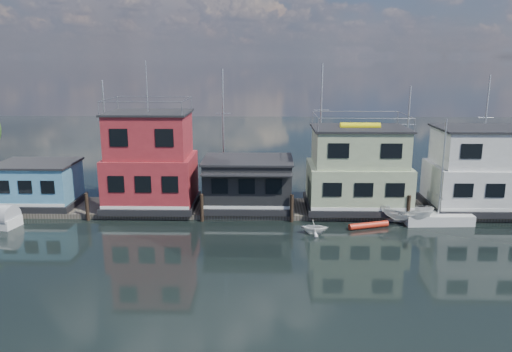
{
  "coord_description": "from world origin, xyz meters",
  "views": [
    {
      "loc": [
        1.03,
        -27.85,
        12.53
      ],
      "look_at": [
        0.17,
        12.0,
        3.0
      ],
      "focal_mm": 35.0,
      "sensor_mm": 36.0,
      "label": 1
    }
  ],
  "objects_px": {
    "red_kayak": "(369,225)",
    "dinghy_white": "(314,227)",
    "houseboat_green": "(358,170)",
    "houseboat_blue": "(38,184)",
    "houseboat_white": "(481,171)",
    "day_sailer": "(438,218)",
    "houseboat_red": "(151,162)",
    "motorboat": "(405,214)",
    "houseboat_dark": "(248,183)"
  },
  "relations": [
    {
      "from": "red_kayak",
      "to": "houseboat_red",
      "type": "bearing_deg",
      "value": 148.72
    },
    {
      "from": "houseboat_green",
      "to": "red_kayak",
      "type": "distance_m",
      "value": 5.31
    },
    {
      "from": "day_sailer",
      "to": "dinghy_white",
      "type": "bearing_deg",
      "value": -168.56
    },
    {
      "from": "houseboat_blue",
      "to": "red_kayak",
      "type": "distance_m",
      "value": 27.11
    },
    {
      "from": "houseboat_blue",
      "to": "houseboat_dark",
      "type": "bearing_deg",
      "value": -0.06
    },
    {
      "from": "houseboat_red",
      "to": "day_sailer",
      "type": "height_order",
      "value": "houseboat_red"
    },
    {
      "from": "houseboat_red",
      "to": "red_kayak",
      "type": "distance_m",
      "value": 18.13
    },
    {
      "from": "motorboat",
      "to": "houseboat_dark",
      "type": "bearing_deg",
      "value": 99.68
    },
    {
      "from": "houseboat_red",
      "to": "houseboat_green",
      "type": "bearing_deg",
      "value": 0.0
    },
    {
      "from": "houseboat_green",
      "to": "motorboat",
      "type": "bearing_deg",
      "value": -43.79
    },
    {
      "from": "houseboat_red",
      "to": "dinghy_white",
      "type": "relative_size",
      "value": 5.92
    },
    {
      "from": "red_kayak",
      "to": "motorboat",
      "type": "height_order",
      "value": "motorboat"
    },
    {
      "from": "houseboat_red",
      "to": "dinghy_white",
      "type": "distance_m",
      "value": 14.56
    },
    {
      "from": "houseboat_white",
      "to": "day_sailer",
      "type": "relative_size",
      "value": 1.04
    },
    {
      "from": "red_kayak",
      "to": "day_sailer",
      "type": "xyz_separation_m",
      "value": [
        5.54,
        1.16,
        0.23
      ]
    },
    {
      "from": "houseboat_white",
      "to": "dinghy_white",
      "type": "xyz_separation_m",
      "value": [
        -13.98,
        -5.44,
        -3.01
      ]
    },
    {
      "from": "houseboat_green",
      "to": "motorboat",
      "type": "xyz_separation_m",
      "value": [
        3.22,
        -3.09,
        -2.76
      ]
    },
    {
      "from": "dinghy_white",
      "to": "day_sailer",
      "type": "bearing_deg",
      "value": -72.22
    },
    {
      "from": "houseboat_dark",
      "to": "houseboat_green",
      "type": "relative_size",
      "value": 0.88
    },
    {
      "from": "houseboat_red",
      "to": "dinghy_white",
      "type": "bearing_deg",
      "value": -22.68
    },
    {
      "from": "day_sailer",
      "to": "dinghy_white",
      "type": "relative_size",
      "value": 4.05
    },
    {
      "from": "red_kayak",
      "to": "houseboat_blue",
      "type": "bearing_deg",
      "value": 153.44
    },
    {
      "from": "houseboat_red",
      "to": "houseboat_white",
      "type": "height_order",
      "value": "houseboat_red"
    },
    {
      "from": "dinghy_white",
      "to": "red_kayak",
      "type": "bearing_deg",
      "value": -69.22
    },
    {
      "from": "houseboat_green",
      "to": "red_kayak",
      "type": "bearing_deg",
      "value": -86.99
    },
    {
      "from": "houseboat_blue",
      "to": "dinghy_white",
      "type": "height_order",
      "value": "houseboat_blue"
    },
    {
      "from": "houseboat_green",
      "to": "houseboat_white",
      "type": "distance_m",
      "value": 10.0
    },
    {
      "from": "dinghy_white",
      "to": "houseboat_red",
      "type": "bearing_deg",
      "value": 70.92
    },
    {
      "from": "houseboat_blue",
      "to": "day_sailer",
      "type": "height_order",
      "value": "day_sailer"
    },
    {
      "from": "houseboat_blue",
      "to": "houseboat_red",
      "type": "relative_size",
      "value": 0.54
    },
    {
      "from": "red_kayak",
      "to": "dinghy_white",
      "type": "xyz_separation_m",
      "value": [
        -4.2,
        -1.3,
        0.3
      ]
    },
    {
      "from": "houseboat_green",
      "to": "motorboat",
      "type": "height_order",
      "value": "houseboat_green"
    },
    {
      "from": "houseboat_green",
      "to": "houseboat_blue",
      "type": "bearing_deg",
      "value": -180.0
    },
    {
      "from": "houseboat_blue",
      "to": "houseboat_white",
      "type": "bearing_deg",
      "value": 0.0
    },
    {
      "from": "red_kayak",
      "to": "motorboat",
      "type": "relative_size",
      "value": 0.77
    },
    {
      "from": "red_kayak",
      "to": "day_sailer",
      "type": "height_order",
      "value": "day_sailer"
    },
    {
      "from": "houseboat_blue",
      "to": "motorboat",
      "type": "distance_m",
      "value": 29.91
    },
    {
      "from": "houseboat_dark",
      "to": "houseboat_white",
      "type": "height_order",
      "value": "houseboat_white"
    },
    {
      "from": "houseboat_red",
      "to": "red_kayak",
      "type": "xyz_separation_m",
      "value": [
        17.22,
        -4.14,
        -3.87
      ]
    },
    {
      "from": "houseboat_white",
      "to": "day_sailer",
      "type": "height_order",
      "value": "day_sailer"
    },
    {
      "from": "red_kayak",
      "to": "houseboat_green",
      "type": "bearing_deg",
      "value": 75.27
    },
    {
      "from": "houseboat_green",
      "to": "dinghy_white",
      "type": "xyz_separation_m",
      "value": [
        -3.98,
        -5.44,
        -3.02
      ]
    },
    {
      "from": "houseboat_green",
      "to": "houseboat_dark",
      "type": "bearing_deg",
      "value": -179.88
    },
    {
      "from": "houseboat_green",
      "to": "dinghy_white",
      "type": "distance_m",
      "value": 7.39
    },
    {
      "from": "houseboat_blue",
      "to": "houseboat_white",
      "type": "relative_size",
      "value": 0.76
    },
    {
      "from": "houseboat_blue",
      "to": "red_kayak",
      "type": "relative_size",
      "value": 2.03
    },
    {
      "from": "day_sailer",
      "to": "houseboat_dark",
      "type": "bearing_deg",
      "value": 165.91
    },
    {
      "from": "houseboat_dark",
      "to": "houseboat_white",
      "type": "xyz_separation_m",
      "value": [
        19.0,
        0.02,
        1.12
      ]
    },
    {
      "from": "houseboat_dark",
      "to": "day_sailer",
      "type": "bearing_deg",
      "value": -11.35
    },
    {
      "from": "houseboat_white",
      "to": "motorboat",
      "type": "relative_size",
      "value": 2.04
    }
  ]
}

